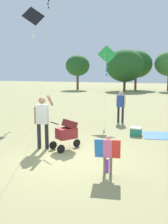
{
  "coord_description": "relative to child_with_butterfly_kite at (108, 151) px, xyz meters",
  "views": [
    {
      "loc": [
        3.25,
        -6.34,
        2.56
      ],
      "look_at": [
        0.03,
        1.01,
        1.3
      ],
      "focal_mm": 39.67,
      "sensor_mm": 36.0,
      "label": 1
    }
  ],
  "objects": [
    {
      "name": "kite_adult_black",
      "position": [
        -4.02,
        2.78,
        3.98
      ],
      "size": [
        1.99,
        1.65,
        5.19
      ],
      "color": "black",
      "rests_on": "ground"
    },
    {
      "name": "kite_orange_delta",
      "position": [
        -2.41,
        7.04,
        2.82
      ],
      "size": [
        1.51,
        3.45,
        4.06
      ],
      "color": "green",
      "rests_on": "ground"
    },
    {
      "name": "person_adult_flyer",
      "position": [
        -2.74,
        1.26,
        0.45
      ],
      "size": [
        0.58,
        0.63,
        1.85
      ],
      "color": "#232328",
      "rests_on": "ground"
    },
    {
      "name": "child_with_butterfly_kite",
      "position": [
        0.0,
        0.0,
        0.0
      ],
      "size": [
        0.66,
        0.43,
        1.02
      ],
      "color": "#7F705B",
      "rests_on": "ground"
    },
    {
      "name": "cooler_box",
      "position": [
        -0.18,
        4.3,
        -0.45
      ],
      "size": [
        0.45,
        0.33,
        0.35
      ],
      "color": "#288466",
      "rests_on": "ground"
    },
    {
      "name": "person_red_shirt",
      "position": [
        -1.53,
        6.79,
        0.36
      ],
      "size": [
        0.53,
        0.3,
        1.67
      ],
      "color": "#232328",
      "rests_on": "ground"
    },
    {
      "name": "stroller",
      "position": [
        -1.95,
        1.53,
        -0.02
      ],
      "size": [
        0.85,
        1.08,
        1.03
      ],
      "color": "black",
      "rests_on": "ground"
    },
    {
      "name": "ground_plane",
      "position": [
        -1.4,
        0.63,
        -0.62
      ],
      "size": [
        120.0,
        120.0,
        0.0
      ],
      "primitive_type": "plane",
      "color": "#938E5B"
    },
    {
      "name": "picnic_blanket",
      "position": [
        0.63,
        4.66,
        -0.62
      ],
      "size": [
        1.45,
        1.59,
        0.02
      ],
      "primitive_type": "cube",
      "rotation": [
        0.0,
        0.0,
        0.27
      ],
      "color": "#3366B2",
      "rests_on": "ground"
    }
  ]
}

